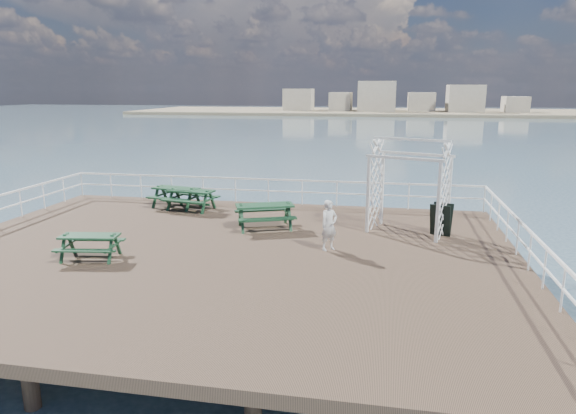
% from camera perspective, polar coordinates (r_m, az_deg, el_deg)
% --- Properties ---
extents(ground, '(18.00, 14.00, 0.30)m').
position_cam_1_polar(ground, '(15.88, -7.73, -5.43)').
color(ground, brown).
rests_on(ground, ground).
extents(sea_backdrop, '(300.00, 300.00, 9.20)m').
position_cam_1_polar(sea_backdrop, '(148.63, 13.96, 10.59)').
color(sea_backdrop, '#436171').
rests_on(sea_backdrop, ground).
extents(railing, '(17.77, 13.76, 1.10)m').
position_cam_1_polar(railing, '(17.99, -5.47, 0.21)').
color(railing, white).
rests_on(railing, ground).
extents(picnic_table_a, '(2.14, 1.83, 0.93)m').
position_cam_1_polar(picnic_table_a, '(21.31, -10.73, 1.28)').
color(picnic_table_a, '#123219').
rests_on(picnic_table_a, ground).
extents(picnic_table_b, '(2.21, 1.91, 0.95)m').
position_cam_1_polar(picnic_table_b, '(21.85, -12.31, 1.53)').
color(picnic_table_b, '#123219').
rests_on(picnic_table_b, ground).
extents(picnic_table_c, '(2.46, 2.25, 0.98)m').
position_cam_1_polar(picnic_table_c, '(18.13, -2.60, -0.45)').
color(picnic_table_c, '#123219').
rests_on(picnic_table_c, ground).
extents(picnic_table_d, '(1.84, 1.58, 0.81)m').
position_cam_1_polar(picnic_table_d, '(15.98, -21.15, -3.60)').
color(picnic_table_d, '#123219').
rests_on(picnic_table_d, ground).
extents(trellis_arbor, '(2.93, 2.21, 3.24)m').
position_cam_1_polar(trellis_arbor, '(17.86, 13.25, 1.68)').
color(trellis_arbor, white).
rests_on(trellis_arbor, ground).
extents(sandwich_board, '(0.81, 0.72, 1.11)m').
position_cam_1_polar(sandwich_board, '(17.98, 16.64, -1.39)').
color(sandwich_board, black).
rests_on(sandwich_board, ground).
extents(person, '(0.67, 0.66, 1.56)m').
position_cam_1_polar(person, '(15.68, 4.58, -2.04)').
color(person, silver).
rests_on(person, ground).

